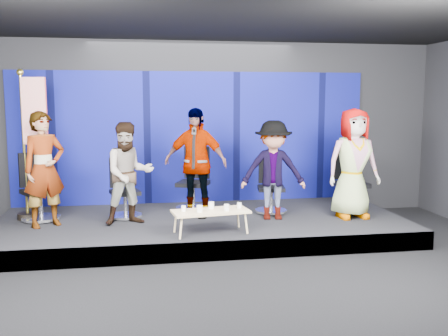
{
  "coord_description": "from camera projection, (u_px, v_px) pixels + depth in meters",
  "views": [
    {
      "loc": [
        -0.98,
        -5.97,
        2.34
      ],
      "look_at": [
        0.39,
        2.4,
        1.19
      ],
      "focal_mm": 40.0,
      "sensor_mm": 36.0,
      "label": 1
    }
  ],
  "objects": [
    {
      "name": "ground",
      "position": [
        224.0,
        286.0,
        6.31
      ],
      "size": [
        10.0,
        10.0,
        0.0
      ],
      "primitive_type": "plane",
      "color": "black",
      "rests_on": "ground"
    },
    {
      "name": "room_walls",
      "position": [
        224.0,
        93.0,
        5.98
      ],
      "size": [
        10.02,
        8.02,
        3.51
      ],
      "color": "black",
      "rests_on": "ground"
    },
    {
      "name": "riser",
      "position": [
        201.0,
        226.0,
        8.73
      ],
      "size": [
        7.0,
        3.0,
        0.3
      ],
      "primitive_type": "cube",
      "color": "black",
      "rests_on": "ground"
    },
    {
      "name": "backdrop",
      "position": [
        192.0,
        138.0,
        9.96
      ],
      "size": [
        7.0,
        0.08,
        2.6
      ],
      "primitive_type": "cube",
      "color": "#070A53",
      "rests_on": "riser"
    },
    {
      "name": "chair_a",
      "position": [
        39.0,
        198.0,
        8.53
      ],
      "size": [
        0.9,
        0.9,
        1.15
      ],
      "rotation": [
        0.0,
        0.0,
        0.57
      ],
      "color": "silver",
      "rests_on": "riser"
    },
    {
      "name": "panelist_a",
      "position": [
        44.0,
        169.0,
        8.03
      ],
      "size": [
        0.82,
        0.75,
        1.87
      ],
      "primitive_type": "imported",
      "rotation": [
        0.0,
        0.0,
        0.57
      ],
      "color": "black",
      "rests_on": "riser"
    },
    {
      "name": "chair_b",
      "position": [
        125.0,
        198.0,
        8.72
      ],
      "size": [
        0.71,
        0.71,
        1.04
      ],
      "rotation": [
        0.0,
        0.0,
        0.24
      ],
      "color": "silver",
      "rests_on": "riser"
    },
    {
      "name": "panelist_b",
      "position": [
        129.0,
        174.0,
        8.19
      ],
      "size": [
        0.95,
        0.82,
        1.69
      ],
      "primitive_type": "imported",
      "rotation": [
        0.0,
        0.0,
        0.24
      ],
      "color": "black",
      "rests_on": "riser"
    },
    {
      "name": "chair_c",
      "position": [
        194.0,
        189.0,
        9.3
      ],
      "size": [
        0.87,
        0.87,
        1.18
      ],
      "rotation": [
        0.0,
        0.0,
        -0.4
      ],
      "color": "silver",
      "rests_on": "riser"
    },
    {
      "name": "panelist_c",
      "position": [
        195.0,
        163.0,
        8.72
      ],
      "size": [
        1.21,
        0.86,
        1.91
      ],
      "primitive_type": "imported",
      "rotation": [
        0.0,
        0.0,
        -0.4
      ],
      "color": "black",
      "rests_on": "riser"
    },
    {
      "name": "chair_d",
      "position": [
        271.0,
        194.0,
        9.12
      ],
      "size": [
        0.68,
        0.68,
        1.05
      ],
      "rotation": [
        0.0,
        0.0,
        -0.16
      ],
      "color": "silver",
      "rests_on": "riser"
    },
    {
      "name": "panelist_d",
      "position": [
        273.0,
        170.0,
        8.55
      ],
      "size": [
        1.19,
        0.8,
        1.7
      ],
      "primitive_type": "imported",
      "rotation": [
        0.0,
        0.0,
        -0.16
      ],
      "color": "black",
      "rests_on": "riser"
    },
    {
      "name": "chair_e",
      "position": [
        350.0,
        190.0,
        9.22
      ],
      "size": [
        0.69,
        0.69,
        1.18
      ],
      "rotation": [
        0.0,
        0.0,
        0.04
      ],
      "color": "silver",
      "rests_on": "riser"
    },
    {
      "name": "panelist_e",
      "position": [
        353.0,
        163.0,
        8.65
      ],
      "size": [
        0.95,
        0.64,
        1.91
      ],
      "primitive_type": "imported",
      "rotation": [
        0.0,
        0.0,
        0.04
      ],
      "color": "black",
      "rests_on": "riser"
    },
    {
      "name": "coffee_table",
      "position": [
        211.0,
        212.0,
        7.67
      ],
      "size": [
        1.23,
        0.65,
        0.36
      ],
      "rotation": [
        0.0,
        0.0,
        0.14
      ],
      "color": "tan",
      "rests_on": "riser"
    },
    {
      "name": "mug_a",
      "position": [
        184.0,
        208.0,
        7.6
      ],
      "size": [
        0.07,
        0.07,
        0.09
      ],
      "primitive_type": "cylinder",
      "color": "silver",
      "rests_on": "coffee_table"
    },
    {
      "name": "mug_b",
      "position": [
        200.0,
        209.0,
        7.54
      ],
      "size": [
        0.09,
        0.09,
        0.1
      ],
      "primitive_type": "cylinder",
      "color": "silver",
      "rests_on": "coffee_table"
    },
    {
      "name": "mug_c",
      "position": [
        211.0,
        205.0,
        7.78
      ],
      "size": [
        0.09,
        0.09,
        0.11
      ],
      "primitive_type": "cylinder",
      "color": "silver",
      "rests_on": "coffee_table"
    },
    {
      "name": "mug_d",
      "position": [
        227.0,
        207.0,
        7.64
      ],
      "size": [
        0.08,
        0.08,
        0.1
      ],
      "primitive_type": "cylinder",
      "color": "silver",
      "rests_on": "coffee_table"
    },
    {
      "name": "mug_e",
      "position": [
        239.0,
        205.0,
        7.82
      ],
      "size": [
        0.07,
        0.07,
        0.09
      ],
      "primitive_type": "cylinder",
      "color": "silver",
      "rests_on": "coffee_table"
    },
    {
      "name": "flag_stand",
      "position": [
        31.0,
        141.0,
        8.44
      ],
      "size": [
        0.58,
        0.34,
        2.56
      ],
      "rotation": [
        0.0,
        0.0,
        -0.14
      ],
      "color": "black",
      "rests_on": "riser"
    }
  ]
}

